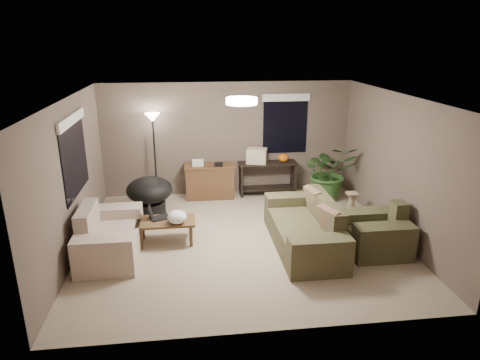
{
  "coord_description": "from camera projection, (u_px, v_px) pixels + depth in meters",
  "views": [
    {
      "loc": [
        -0.86,
        -6.77,
        3.4
      ],
      "look_at": [
        0.0,
        0.2,
        1.05
      ],
      "focal_mm": 32.0,
      "sensor_mm": 36.0,
      "label": 1
    }
  ],
  "objects": [
    {
      "name": "room_shell",
      "position": [
        241.0,
        172.0,
        7.16
      ],
      "size": [
        5.5,
        5.5,
        5.5
      ],
      "color": "tan",
      "rests_on": "ground"
    },
    {
      "name": "main_sofa",
      "position": [
        306.0,
        230.0,
        7.25
      ],
      "size": [
        0.95,
        2.2,
        0.85
      ],
      "color": "#4B462D",
      "rests_on": "ground"
    },
    {
      "name": "throw_pillows",
      "position": [
        322.0,
        210.0,
        7.16
      ],
      "size": [
        0.38,
        1.4,
        0.47
      ],
      "color": "#8C7251",
      "rests_on": "main_sofa"
    },
    {
      "name": "loveseat",
      "position": [
        109.0,
        238.0,
        6.96
      ],
      "size": [
        0.9,
        1.6,
        0.85
      ],
      "color": "beige",
      "rests_on": "ground"
    },
    {
      "name": "armchair",
      "position": [
        376.0,
        234.0,
        7.09
      ],
      "size": [
        0.95,
        1.0,
        0.85
      ],
      "color": "#4B482D",
      "rests_on": "ground"
    },
    {
      "name": "coffee_table",
      "position": [
        166.0,
        224.0,
        7.35
      ],
      "size": [
        1.0,
        0.55,
        0.42
      ],
      "color": "brown",
      "rests_on": "ground"
    },
    {
      "name": "laptop",
      "position": [
        156.0,
        215.0,
        7.38
      ],
      "size": [
        0.39,
        0.34,
        0.24
      ],
      "color": "black",
      "rests_on": "coffee_table"
    },
    {
      "name": "plastic_bag",
      "position": [
        177.0,
        217.0,
        7.18
      ],
      "size": [
        0.36,
        0.33,
        0.23
      ],
      "primitive_type": "ellipsoid",
      "rotation": [
        0.0,
        0.0,
        -0.13
      ],
      "color": "white",
      "rests_on": "coffee_table"
    },
    {
      "name": "desk",
      "position": [
        210.0,
        181.0,
        9.46
      ],
      "size": [
        1.1,
        0.5,
        0.75
      ],
      "color": "brown",
      "rests_on": "ground"
    },
    {
      "name": "desk_papers",
      "position": [
        202.0,
        163.0,
        9.3
      ],
      "size": [
        0.68,
        0.27,
        0.12
      ],
      "color": "silver",
      "rests_on": "desk"
    },
    {
      "name": "console_table",
      "position": [
        267.0,
        176.0,
        9.63
      ],
      "size": [
        1.3,
        0.4,
        0.75
      ],
      "color": "black",
      "rests_on": "ground"
    },
    {
      "name": "pumpkin",
      "position": [
        283.0,
        158.0,
        9.54
      ],
      "size": [
        0.27,
        0.27,
        0.19
      ],
      "primitive_type": "ellipsoid",
      "rotation": [
        0.0,
        0.0,
        -0.21
      ],
      "color": "orange",
      "rests_on": "console_table"
    },
    {
      "name": "cardboard_box",
      "position": [
        257.0,
        156.0,
        9.45
      ],
      "size": [
        0.51,
        0.43,
        0.32
      ],
      "primitive_type": "cube",
      "rotation": [
        0.0,
        0.0,
        -0.29
      ],
      "color": "beige",
      "rests_on": "console_table"
    },
    {
      "name": "papasan_chair",
      "position": [
        150.0,
        194.0,
        8.43
      ],
      "size": [
        1.16,
        1.16,
        0.8
      ],
      "color": "black",
      "rests_on": "ground"
    },
    {
      "name": "floor_lamp",
      "position": [
        153.0,
        128.0,
        8.93
      ],
      "size": [
        0.32,
        0.32,
        1.91
      ],
      "color": "black",
      "rests_on": "ground"
    },
    {
      "name": "ceiling_fixture",
      "position": [
        242.0,
        101.0,
        6.78
      ],
      "size": [
        0.5,
        0.5,
        0.1
      ],
      "primitive_type": "cylinder",
      "color": "white",
      "rests_on": "room_shell"
    },
    {
      "name": "houseplant",
      "position": [
        329.0,
        178.0,
        9.33
      ],
      "size": [
        1.12,
        1.24,
        0.97
      ],
      "primitive_type": "imported",
      "color": "#2D5923",
      "rests_on": "ground"
    },
    {
      "name": "cat_scratching_post",
      "position": [
        351.0,
        206.0,
        8.48
      ],
      "size": [
        0.32,
        0.32,
        0.5
      ],
      "color": "tan",
      "rests_on": "ground"
    },
    {
      "name": "window_left",
      "position": [
        73.0,
        142.0,
        6.95
      ],
      "size": [
        0.05,
        1.56,
        1.33
      ],
      "color": "black",
      "rests_on": "room_shell"
    },
    {
      "name": "window_back",
      "position": [
        286.0,
        114.0,
        9.47
      ],
      "size": [
        1.06,
        0.05,
        1.33
      ],
      "color": "black",
      "rests_on": "room_shell"
    }
  ]
}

